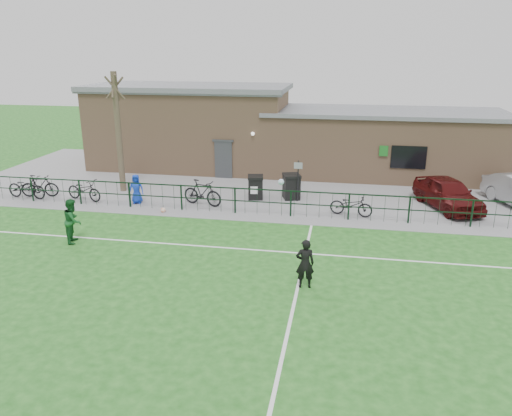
% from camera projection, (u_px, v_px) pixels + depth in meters
% --- Properties ---
extents(ground, '(90.00, 90.00, 0.00)m').
position_uv_depth(ground, '(226.00, 302.00, 14.67)').
color(ground, '#1C581A').
rests_on(ground, ground).
extents(paving_strip, '(34.00, 13.00, 0.02)m').
position_uv_depth(paving_strip, '(284.00, 183.00, 27.29)').
color(paving_strip, gray).
rests_on(paving_strip, ground).
extents(pitch_line_touch, '(28.00, 0.10, 0.01)m').
position_uv_depth(pitch_line_touch, '(267.00, 217.00, 21.96)').
color(pitch_line_touch, white).
rests_on(pitch_line_touch, ground).
extents(pitch_line_mid, '(28.00, 0.10, 0.01)m').
position_uv_depth(pitch_line_mid, '(251.00, 250.00, 18.41)').
color(pitch_line_mid, white).
rests_on(pitch_line_mid, ground).
extents(pitch_line_perp, '(0.10, 16.00, 0.01)m').
position_uv_depth(pitch_line_perp, '(293.00, 308.00, 14.33)').
color(pitch_line_perp, white).
rests_on(pitch_line_perp, ground).
extents(perimeter_fence, '(28.00, 0.10, 1.20)m').
position_uv_depth(perimeter_fence, '(268.00, 202.00, 21.96)').
color(perimeter_fence, black).
rests_on(perimeter_fence, ground).
extents(bare_tree, '(0.30, 0.30, 6.00)m').
position_uv_depth(bare_tree, '(119.00, 133.00, 24.92)').
color(bare_tree, '#45392A').
rests_on(bare_tree, ground).
extents(wheelie_bin_left, '(0.83, 0.90, 1.05)m').
position_uv_depth(wheelie_bin_left, '(256.00, 188.00, 24.37)').
color(wheelie_bin_left, black).
rests_on(wheelie_bin_left, paving_strip).
extents(wheelie_bin_right, '(0.98, 1.04, 1.14)m').
position_uv_depth(wheelie_bin_right, '(291.00, 187.00, 24.34)').
color(wheelie_bin_right, black).
rests_on(wheelie_bin_right, paving_strip).
extents(sign_post, '(0.06, 0.06, 2.00)m').
position_uv_depth(sign_post, '(298.00, 181.00, 23.79)').
color(sign_post, black).
rests_on(sign_post, paving_strip).
extents(car_maroon, '(3.08, 4.52, 1.43)m').
position_uv_depth(car_maroon, '(448.00, 193.00, 22.85)').
color(car_maroon, '#480C0D').
rests_on(car_maroon, paving_strip).
extents(bicycle_a, '(2.16, 0.94, 1.10)m').
position_uv_depth(bicycle_a, '(27.00, 187.00, 24.40)').
color(bicycle_a, black).
rests_on(bicycle_a, paving_strip).
extents(bicycle_b, '(1.91, 0.87, 1.11)m').
position_uv_depth(bicycle_b, '(40.00, 186.00, 24.62)').
color(bicycle_b, black).
rests_on(bicycle_b, paving_strip).
extents(bicycle_c, '(2.11, 1.18, 1.05)m').
position_uv_depth(bicycle_c, '(84.00, 190.00, 24.07)').
color(bicycle_c, black).
rests_on(bicycle_c, paving_strip).
extents(bicycle_d, '(2.11, 1.13, 1.22)m').
position_uv_depth(bicycle_d, '(202.00, 193.00, 23.29)').
color(bicycle_d, black).
rests_on(bicycle_d, paving_strip).
extents(bicycle_e, '(1.97, 1.02, 0.99)m').
position_uv_depth(bicycle_e, '(351.00, 205.00, 21.89)').
color(bicycle_e, black).
rests_on(bicycle_e, paving_strip).
extents(spectator_child, '(0.75, 0.57, 1.39)m').
position_uv_depth(spectator_child, '(136.00, 189.00, 23.59)').
color(spectator_child, '#1437BC').
rests_on(spectator_child, paving_strip).
extents(goalkeeper_kick, '(1.63, 3.57, 2.59)m').
position_uv_depth(goalkeeper_kick, '(304.00, 261.00, 15.41)').
color(goalkeeper_kick, black).
rests_on(goalkeeper_kick, ground).
extents(outfield_player, '(0.85, 0.98, 1.71)m').
position_uv_depth(outfield_player, '(73.00, 221.00, 18.91)').
color(outfield_player, '#175123').
rests_on(outfield_player, ground).
extents(ball_ground, '(0.23, 0.23, 0.23)m').
position_uv_depth(ball_ground, '(163.00, 210.00, 22.46)').
color(ball_ground, white).
rests_on(ball_ground, ground).
extents(clubhouse, '(24.25, 5.40, 4.96)m').
position_uv_depth(clubhouse, '(276.00, 133.00, 29.56)').
color(clubhouse, '#A17A5A').
rests_on(clubhouse, ground).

